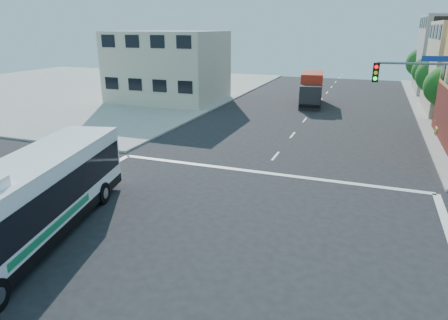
% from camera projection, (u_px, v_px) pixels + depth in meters
% --- Properties ---
extents(ground, '(120.00, 120.00, 0.00)m').
position_uv_depth(ground, '(199.00, 250.00, 15.73)').
color(ground, black).
rests_on(ground, ground).
extents(sidewalk_nw, '(50.00, 50.00, 0.15)m').
position_uv_depth(sidewalk_nw, '(76.00, 87.00, 58.40)').
color(sidewalk_nw, gray).
rests_on(sidewalk_nw, ground).
extents(building_west, '(12.06, 10.06, 8.00)m').
position_uv_depth(building_west, '(168.00, 67.00, 46.76)').
color(building_west, beige).
rests_on(building_west, ground).
extents(signal_mast_ne, '(7.91, 1.13, 8.07)m').
position_uv_depth(signal_mast_ne, '(441.00, 96.00, 20.62)').
color(signal_mast_ne, slate).
rests_on(signal_mast_ne, ground).
extents(street_tree_a, '(3.60, 3.60, 5.53)m').
position_uv_depth(street_tree_a, '(447.00, 84.00, 35.52)').
color(street_tree_a, '#3D2616').
rests_on(street_tree_a, ground).
extents(street_tree_b, '(3.80, 3.80, 5.79)m').
position_uv_depth(street_tree_b, '(436.00, 73.00, 42.59)').
color(street_tree_b, '#3D2616').
rests_on(street_tree_b, ground).
extents(street_tree_c, '(3.40, 3.40, 5.29)m').
position_uv_depth(street_tree_c, '(427.00, 69.00, 49.81)').
color(street_tree_c, '#3D2616').
rests_on(street_tree_c, ground).
extents(street_tree_d, '(4.00, 4.00, 6.03)m').
position_uv_depth(street_tree_d, '(422.00, 61.00, 56.79)').
color(street_tree_d, '#3D2616').
rests_on(street_tree_d, ground).
extents(transit_bus, '(5.51, 12.90, 3.74)m').
position_uv_depth(transit_bus, '(27.00, 202.00, 15.71)').
color(transit_bus, black).
rests_on(transit_bus, ground).
extents(box_truck, '(3.13, 8.02, 3.52)m').
position_uv_depth(box_truck, '(311.00, 90.00, 45.08)').
color(box_truck, '#242529').
rests_on(box_truck, ground).
extents(parked_car, '(2.13, 4.53, 1.50)m').
position_uv_depth(parked_car, '(446.00, 124.00, 33.18)').
color(parked_car, '#CFC64E').
rests_on(parked_car, ground).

